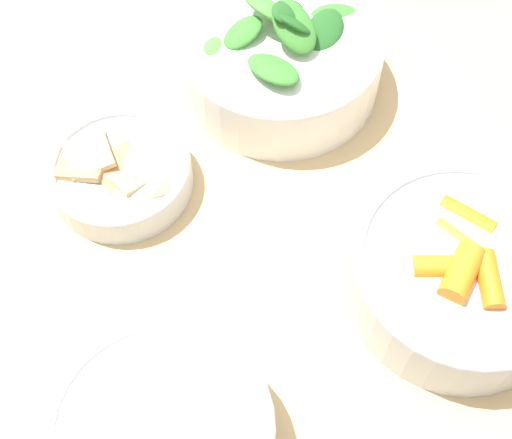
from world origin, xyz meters
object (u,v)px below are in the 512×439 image
(bowl_cookies, at_px, (120,172))
(bowl_beans_hotdog, at_px, (163,436))
(bowl_carrots, at_px, (462,273))
(bowl_greens, at_px, (281,57))

(bowl_cookies, bearing_deg, bowl_beans_hotdog, 70.78)
(bowl_beans_hotdog, xyz_separation_m, bowl_cookies, (-0.08, -0.23, -0.01))
(bowl_beans_hotdog, height_order, bowl_cookies, bowl_beans_hotdog)
(bowl_carrots, height_order, bowl_beans_hotdog, bowl_carrots)
(bowl_greens, xyz_separation_m, bowl_beans_hotdog, (0.27, 0.26, -0.01))
(bowl_beans_hotdog, distance_m, bowl_cookies, 0.25)
(bowl_carrots, bearing_deg, bowl_beans_hotdog, -3.67)
(bowl_carrots, bearing_deg, bowl_greens, -90.95)
(bowl_greens, relative_size, bowl_beans_hotdog, 1.20)
(bowl_carrots, distance_m, bowl_beans_hotdog, 0.27)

